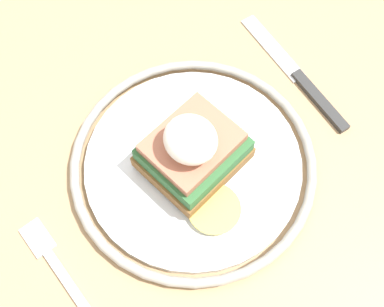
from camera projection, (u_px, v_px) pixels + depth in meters
ground_plane at (188, 282)px, 1.17m from camera, size 6.00×6.00×0.00m
dining_table at (185, 195)px, 0.62m from camera, size 1.12×0.69×0.72m
plate at (192, 165)px, 0.50m from camera, size 0.26×0.26×0.02m
sandwich at (192, 152)px, 0.47m from camera, size 0.10×0.12×0.08m
fork at (63, 276)px, 0.46m from camera, size 0.03×0.15×0.00m
knife at (301, 80)px, 0.55m from camera, size 0.06×0.18×0.01m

